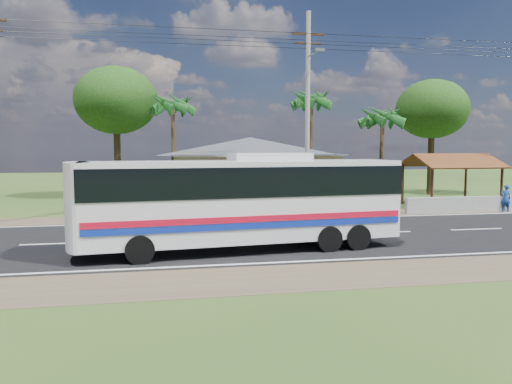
{
  "coord_description": "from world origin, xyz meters",
  "views": [
    {
      "loc": [
        -5.02,
        -19.93,
        3.65
      ],
      "look_at": [
        -0.94,
        1.0,
        1.79
      ],
      "focal_mm": 35.0,
      "sensor_mm": 36.0,
      "label": 1
    }
  ],
  "objects_px": {
    "waiting_shed": "(451,163)",
    "motorcycle": "(377,205)",
    "person": "(506,198)",
    "coach_bus": "(245,195)"
  },
  "relations": [
    {
      "from": "waiting_shed",
      "to": "motorcycle",
      "type": "height_order",
      "value": "waiting_shed"
    },
    {
      "from": "person",
      "to": "motorcycle",
      "type": "bearing_deg",
      "value": 10.4
    },
    {
      "from": "waiting_shed",
      "to": "motorcycle",
      "type": "relative_size",
      "value": 3.04
    },
    {
      "from": "waiting_shed",
      "to": "coach_bus",
      "type": "relative_size",
      "value": 0.45
    },
    {
      "from": "waiting_shed",
      "to": "motorcycle",
      "type": "bearing_deg",
      "value": -159.57
    },
    {
      "from": "motorcycle",
      "to": "person",
      "type": "xyz_separation_m",
      "value": [
        7.5,
        -0.92,
        0.34
      ]
    },
    {
      "from": "waiting_shed",
      "to": "coach_bus",
      "type": "height_order",
      "value": "coach_bus"
    },
    {
      "from": "waiting_shed",
      "to": "person",
      "type": "bearing_deg",
      "value": -63.1
    },
    {
      "from": "motorcycle",
      "to": "person",
      "type": "distance_m",
      "value": 7.56
    },
    {
      "from": "motorcycle",
      "to": "person",
      "type": "bearing_deg",
      "value": -116.98
    }
  ]
}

